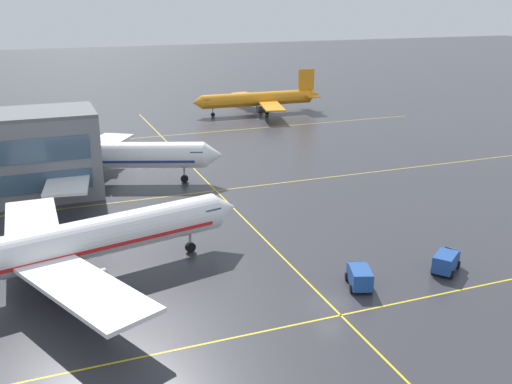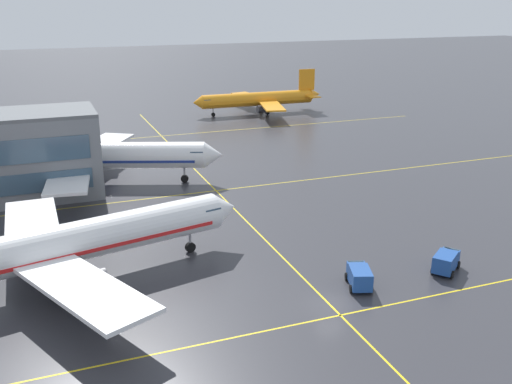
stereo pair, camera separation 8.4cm
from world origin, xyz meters
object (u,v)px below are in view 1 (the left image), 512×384
object	(u,v)px
airliner_front_gate	(59,246)
airliner_third_row	(259,99)
airliner_second_row	(89,156)
service_truck_red_van	(359,276)
service_truck_catering	(446,261)

from	to	relation	value
airliner_front_gate	airliner_third_row	size ratio (longest dim) A/B	1.20
airliner_second_row	service_truck_red_van	size ratio (longest dim) A/B	8.60
service_truck_red_van	service_truck_catering	distance (m)	10.10
airliner_second_row	airliner_third_row	xyz separation A→B (m)	(43.90, 42.47, -0.77)
airliner_front_gate	service_truck_catering	size ratio (longest dim) A/B	8.89
airliner_front_gate	airliner_third_row	distance (m)	90.58
airliner_front_gate	airliner_second_row	bearing A→B (deg)	79.59
airliner_third_row	airliner_front_gate	bearing A→B (deg)	-123.49
airliner_third_row	airliner_second_row	bearing A→B (deg)	-135.95
airliner_second_row	service_truck_catering	xyz separation A→B (m)	(30.97, -44.01, -3.04)
airliner_third_row	service_truck_red_van	size ratio (longest dim) A/B	7.23
airliner_front_gate	airliner_third_row	xyz separation A→B (m)	(49.97, 75.54, -0.72)
service_truck_catering	airliner_front_gate	bearing A→B (deg)	163.55
airliner_front_gate	airliner_second_row	size ratio (longest dim) A/B	1.01
airliner_front_gate	service_truck_red_van	bearing A→B (deg)	-21.59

